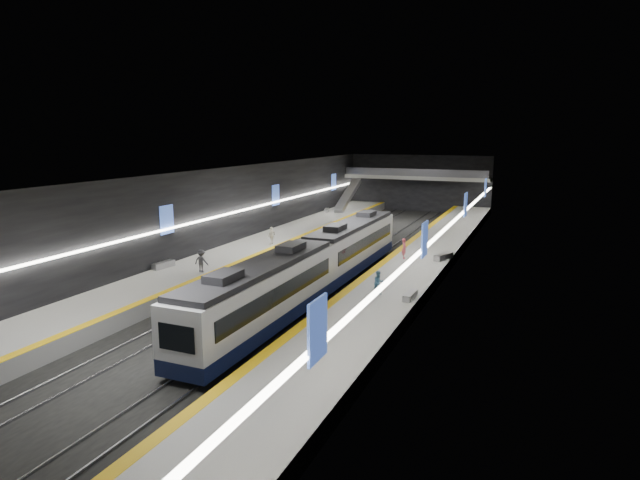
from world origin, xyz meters
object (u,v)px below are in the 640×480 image
at_px(bench_left_near, 163,265).
at_px(passenger_right_a, 404,249).
at_px(passenger_left_a, 272,236).
at_px(passenger_left_b, 201,261).
at_px(train, 315,264).
at_px(escalator, 348,195).
at_px(bench_right_far, 444,257).
at_px(bench_left_far, 327,210).
at_px(bench_right_near, 410,296).
at_px(passenger_right_b, 379,283).

height_order(bench_left_near, passenger_right_a, passenger_right_a).
bearing_deg(passenger_left_a, passenger_left_b, 8.99).
relative_size(train, escalator, 3.76).
height_order(bench_left_near, bench_right_far, bench_right_far).
height_order(escalator, bench_left_far, escalator).
bearing_deg(escalator, passenger_left_b, -87.71).
bearing_deg(escalator, passenger_right_a, -60.90).
bearing_deg(bench_right_near, passenger_right_a, 109.07).
bearing_deg(bench_right_near, passenger_left_a, 147.06).
bearing_deg(bench_left_near, escalator, 93.48).
xyz_separation_m(escalator, passenger_right_a, (13.97, -25.10, -1.07)).
height_order(passenger_right_a, passenger_right_b, passenger_right_a).
bearing_deg(passenger_right_b, bench_left_far, 73.47).
xyz_separation_m(bench_right_near, passenger_left_b, (-15.59, 0.41, 0.62)).
bearing_deg(passenger_left_b, bench_left_far, -86.64).
bearing_deg(bench_left_far, train, -84.76).
bearing_deg(bench_right_far, bench_left_far, 153.79).
bearing_deg(passenger_left_b, bench_right_far, -147.40).
distance_m(escalator, passenger_left_b, 35.17).
height_order(bench_left_far, bench_right_far, bench_right_far).
bearing_deg(passenger_left_a, passenger_right_b, 59.57).
bearing_deg(passenger_left_b, train, -175.40).
xyz_separation_m(bench_right_near, passenger_right_a, (-3.03, 10.43, 0.61)).
relative_size(bench_right_far, passenger_right_a, 1.24).
relative_size(bench_right_far, passenger_left_b, 1.23).
distance_m(bench_left_near, bench_right_near, 19.00).
distance_m(bench_right_near, bench_right_far, 11.31).
xyz_separation_m(bench_left_near, passenger_right_b, (16.95, -0.28, 0.53)).
relative_size(bench_right_near, bench_right_far, 0.85).
relative_size(escalator, passenger_right_a, 4.83).
relative_size(bench_right_near, passenger_right_a, 1.06).
xyz_separation_m(train, passenger_right_b, (4.95, -1.41, -0.42)).
xyz_separation_m(bench_right_far, passenger_left_a, (-15.55, -0.08, 0.56)).
height_order(bench_left_far, bench_right_near, bench_right_near).
height_order(bench_left_near, passenger_right_b, passenger_right_b).
bearing_deg(bench_left_far, bench_left_near, -105.96).
relative_size(escalator, passenger_left_b, 4.77).
bearing_deg(train, bench_left_near, -174.60).
height_order(train, passenger_right_a, train).
xyz_separation_m(train, escalator, (-10.00, 34.07, 0.70)).
bearing_deg(passenger_left_b, passenger_left_a, -92.59).
bearing_deg(passenger_right_a, bench_right_near, 179.17).
bearing_deg(passenger_left_a, escalator, -167.38).
relative_size(escalator, passenger_left_a, 4.92).
bearing_deg(passenger_right_a, bench_left_near, 105.31).
bearing_deg(passenger_left_a, bench_right_far, 99.51).
bearing_deg(escalator, bench_left_near, -93.25).
distance_m(train, escalator, 35.52).
bearing_deg(bench_left_far, passenger_left_a, -96.90).
distance_m(passenger_right_a, passenger_right_b, 10.43).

